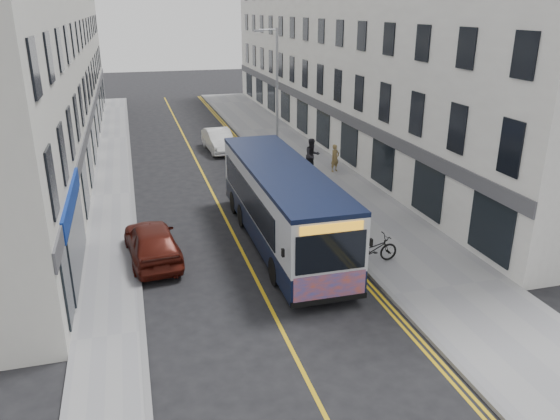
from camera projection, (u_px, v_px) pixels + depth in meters
ground at (265, 296)px, 18.15m from camera, size 140.00×140.00×0.00m
pavement_east at (321, 178)px, 30.53m from camera, size 4.50×64.00×0.12m
pavement_west at (112, 195)px, 27.71m from camera, size 2.00×64.00×0.12m
kerb_east at (282, 181)px, 29.96m from camera, size 0.18×64.00×0.13m
kerb_west at (133, 193)px, 27.96m from camera, size 0.18×64.00×0.13m
road_centre_line at (210, 188)px, 28.98m from camera, size 0.12×64.00×0.01m
road_dbl_yellow_inner at (275, 183)px, 29.87m from camera, size 0.10×64.00×0.01m
road_dbl_yellow_outer at (278, 182)px, 29.92m from camera, size 0.10×64.00×0.01m
terrace_east at (351, 46)px, 37.72m from camera, size 6.00×46.00×13.00m
terrace_west at (33, 52)px, 32.58m from camera, size 6.00×46.00×13.00m
streetlamp at (276, 96)px, 30.30m from camera, size 1.32×0.18×8.00m
city_bus at (281, 202)px, 21.61m from camera, size 2.59×11.11×3.23m
bicycle at (373, 250)px, 20.09m from camera, size 2.04×0.82×1.05m
pedestrian_near at (335, 158)px, 31.24m from camera, size 0.68×0.57×1.58m
pedestrian_far at (312, 156)px, 30.99m from camera, size 1.10×0.94×1.97m
car_white at (219, 140)px, 36.17m from camera, size 1.80×4.50×1.45m
car_maroon at (152, 242)px, 20.48m from camera, size 2.21×4.62×1.52m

